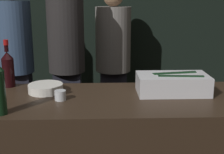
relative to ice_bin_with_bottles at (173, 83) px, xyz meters
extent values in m
cube|color=black|center=(-0.38, 1.95, 0.38)|extent=(6.40, 0.06, 2.80)
cube|color=silver|center=(-0.01, 0.00, -0.01)|extent=(0.44, 0.24, 0.12)
cylinder|color=black|center=(0.03, -0.04, 0.02)|extent=(0.28, 0.09, 0.07)
cylinder|color=black|center=(0.01, 0.04, 0.02)|extent=(0.29, 0.12, 0.07)
cylinder|color=silver|center=(-0.80, 0.05, -0.04)|extent=(0.22, 0.22, 0.05)
cylinder|color=gray|center=(-0.80, 0.05, -0.02)|extent=(0.18, 0.18, 0.01)
cylinder|color=silver|center=(-0.69, -0.11, -0.04)|extent=(0.07, 0.07, 0.06)
sphere|color=#F4C66B|center=(-0.69, -0.11, -0.03)|extent=(0.03, 0.03, 0.03)
cylinder|color=black|center=(-1.07, 0.19, 0.03)|extent=(0.08, 0.08, 0.19)
cone|color=black|center=(-1.07, 0.19, 0.15)|extent=(0.08, 0.08, 0.05)
cylinder|color=black|center=(-1.07, 0.19, 0.21)|extent=(0.03, 0.03, 0.08)
cylinder|color=maroon|center=(-1.07, 0.19, 0.23)|extent=(0.03, 0.03, 0.04)
cube|color=black|center=(-0.76, 0.98, -0.59)|extent=(0.25, 0.18, 0.87)
cylinder|color=black|center=(-0.76, 0.98, 0.23)|extent=(0.33, 0.33, 0.78)
cube|color=black|center=(-1.31, 1.31, -0.63)|extent=(0.25, 0.19, 0.78)
cylinder|color=#334766|center=(-1.31, 1.31, 0.12)|extent=(0.34, 0.34, 0.72)
cube|color=black|center=(-0.31, 1.51, -0.65)|extent=(0.29, 0.21, 0.74)
cylinder|color=slate|center=(-0.31, 1.51, 0.07)|extent=(0.38, 0.38, 0.69)
camera|label=1|loc=(-0.45, -1.85, 0.53)|focal=50.00mm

